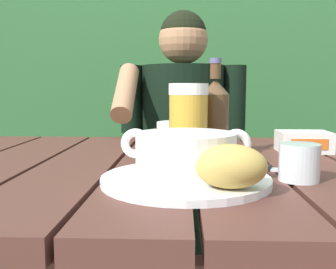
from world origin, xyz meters
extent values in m
cube|color=#4E2C25|center=(-0.32, 0.00, 0.74)|extent=(0.15, 0.86, 0.04)
cube|color=#4E2C25|center=(-0.16, 0.00, 0.74)|extent=(0.15, 0.86, 0.04)
cube|color=#4E2C25|center=(0.00, 0.00, 0.74)|extent=(0.15, 0.86, 0.04)
cube|color=#4E2C25|center=(0.16, 0.00, 0.74)|extent=(0.15, 0.86, 0.04)
cube|color=#4E2C25|center=(0.32, 0.00, 0.74)|extent=(0.15, 0.86, 0.04)
cube|color=#4E2C25|center=(0.00, 0.40, 0.69)|extent=(1.39, 0.03, 0.08)
cube|color=#2D5E30|center=(0.00, 1.82, 0.82)|extent=(3.79, 0.60, 1.64)
cylinder|color=#4C3823|center=(-0.84, 1.97, 0.72)|extent=(0.10, 0.10, 1.43)
cylinder|color=#4C3823|center=(0.24, 1.97, 1.06)|extent=(0.10, 0.10, 2.11)
cylinder|color=#592C1D|center=(-0.17, 0.59, 0.23)|extent=(0.04, 0.04, 0.46)
cylinder|color=#592C1D|center=(0.29, 1.03, 0.23)|extent=(0.04, 0.04, 0.46)
cylinder|color=#592C1D|center=(-0.17, 1.03, 0.23)|extent=(0.04, 0.04, 0.46)
cube|color=#592C1D|center=(0.06, 0.81, 0.47)|extent=(0.49, 0.47, 0.02)
cylinder|color=#592C1D|center=(0.29, 1.03, 0.71)|extent=(0.04, 0.04, 0.51)
cylinder|color=#592C1D|center=(-0.17, 1.03, 0.71)|extent=(0.04, 0.04, 0.51)
cube|color=#592C1D|center=(0.06, 1.03, 0.63)|extent=(0.46, 0.02, 0.04)
cube|color=#592C1D|center=(0.06, 1.03, 0.76)|extent=(0.46, 0.02, 0.04)
cube|color=#592C1D|center=(0.06, 1.03, 0.89)|extent=(0.46, 0.02, 0.04)
cylinder|color=black|center=(0.15, 0.61, 0.51)|extent=(0.13, 0.40, 0.13)
cylinder|color=black|center=(-0.02, 0.61, 0.51)|extent=(0.13, 0.40, 0.13)
cylinder|color=black|center=(0.06, 0.71, 0.76)|extent=(0.32, 0.32, 0.50)
sphere|color=#A07350|center=(0.06, 0.71, 1.11)|extent=(0.19, 0.19, 0.19)
sphere|color=black|center=(0.06, 0.71, 1.13)|extent=(0.18, 0.18, 0.18)
cylinder|color=black|center=(0.26, 0.69, 0.88)|extent=(0.08, 0.08, 0.26)
cylinder|color=black|center=(-0.14, 0.69, 0.88)|extent=(0.08, 0.08, 0.26)
cylinder|color=#A07350|center=(-0.14, 0.53, 0.91)|extent=(0.07, 0.25, 0.21)
cylinder|color=white|center=(0.07, -0.18, 0.77)|extent=(0.28, 0.28, 0.01)
cylinder|color=white|center=(0.07, -0.18, 0.81)|extent=(0.17, 0.17, 0.07)
cylinder|color=orange|center=(0.07, -0.18, 0.83)|extent=(0.15, 0.15, 0.01)
torus|color=white|center=(-0.02, -0.18, 0.83)|extent=(0.05, 0.01, 0.05)
torus|color=white|center=(0.15, -0.18, 0.83)|extent=(0.05, 0.01, 0.05)
ellipsoid|color=tan|center=(0.13, -0.26, 0.81)|extent=(0.11, 0.08, 0.07)
cylinder|color=gold|center=(0.07, 0.02, 0.83)|extent=(0.08, 0.08, 0.14)
cylinder|color=white|center=(0.07, 0.02, 0.92)|extent=(0.09, 0.09, 0.02)
cylinder|color=#4F361F|center=(0.14, 0.09, 0.83)|extent=(0.07, 0.07, 0.14)
cone|color=#4F361F|center=(0.14, 0.09, 0.92)|extent=(0.07, 0.07, 0.04)
cylinder|color=#4F361F|center=(0.14, 0.09, 0.96)|extent=(0.02, 0.02, 0.04)
cylinder|color=#54517B|center=(0.14, 0.09, 0.98)|extent=(0.03, 0.03, 0.01)
cylinder|color=silver|center=(0.26, -0.16, 0.79)|extent=(0.07, 0.07, 0.06)
cube|color=white|center=(0.36, 0.15, 0.79)|extent=(0.12, 0.09, 0.05)
cube|color=#D75E1D|center=(0.36, 0.10, 0.79)|extent=(0.09, 0.00, 0.03)
cube|color=silver|center=(0.26, -0.09, 0.76)|extent=(0.11, 0.05, 0.00)
cube|color=black|center=(0.20, -0.07, 0.77)|extent=(0.06, 0.04, 0.01)
cylinder|color=white|center=(0.06, 0.32, 0.79)|extent=(0.15, 0.15, 0.06)
camera|label=1|loc=(0.06, -0.82, 0.92)|focal=41.60mm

